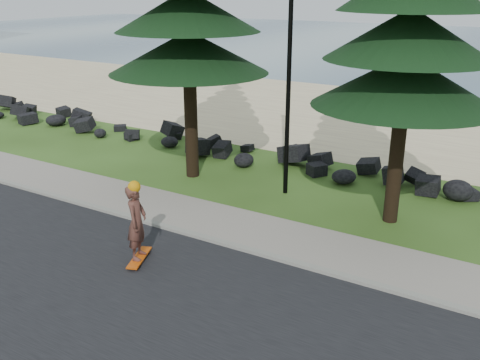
{
  "coord_description": "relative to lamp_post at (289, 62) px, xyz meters",
  "views": [
    {
      "loc": [
        6.95,
        -11.23,
        6.33
      ],
      "look_at": [
        0.22,
        0.0,
        1.49
      ],
      "focal_mm": 40.0,
      "sensor_mm": 36.0,
      "label": 1
    }
  ],
  "objects": [
    {
      "name": "ground",
      "position": [
        0.0,
        -3.2,
        -4.13
      ],
      "size": [
        160.0,
        160.0,
        0.0
      ],
      "primitive_type": "plane",
      "color": "#2E4917",
      "rests_on": "ground"
    },
    {
      "name": "beach_sand",
      "position": [
        0.0,
        11.3,
        -4.13
      ],
      "size": [
        160.0,
        15.0,
        0.01
      ],
      "primitive_type": "cube",
      "color": "tan",
      "rests_on": "ground"
    },
    {
      "name": "kerb",
      "position": [
        0.0,
        -4.1,
        -4.08
      ],
      "size": [
        160.0,
        0.2,
        0.1
      ],
      "primitive_type": "cube",
      "color": "gray",
      "rests_on": "ground"
    },
    {
      "name": "seawall_boulders",
      "position": [
        0.0,
        2.4,
        -4.13
      ],
      "size": [
        60.0,
        2.4,
        1.1
      ],
      "primitive_type": null,
      "color": "black",
      "rests_on": "ground"
    },
    {
      "name": "lamp_post",
      "position": [
        0.0,
        0.0,
        0.0
      ],
      "size": [
        0.25,
        0.14,
        8.14
      ],
      "color": "black",
      "rests_on": "ground"
    },
    {
      "name": "skateboarder",
      "position": [
        -1.01,
        -5.87,
        -3.1
      ],
      "size": [
        0.66,
        1.13,
        2.06
      ],
      "rotation": [
        0.0,
        0.0,
        1.95
      ],
      "color": "#C44A0B",
      "rests_on": "ground"
    },
    {
      "name": "sidewalk",
      "position": [
        0.0,
        -3.0,
        -4.09
      ],
      "size": [
        160.0,
        2.0,
        0.08
      ],
      "primitive_type": "cube",
      "color": "gray",
      "rests_on": "ground"
    },
    {
      "name": "road",
      "position": [
        0.0,
        -7.7,
        -4.12
      ],
      "size": [
        160.0,
        7.0,
        0.02
      ],
      "primitive_type": "cube",
      "color": "black",
      "rests_on": "ground"
    }
  ]
}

